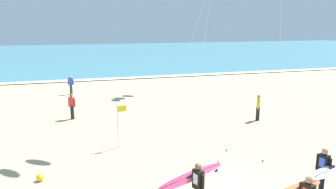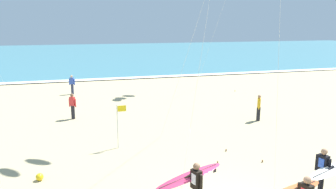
{
  "view_description": "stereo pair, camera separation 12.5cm",
  "coord_description": "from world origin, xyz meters",
  "px_view_note": "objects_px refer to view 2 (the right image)",
  "views": [
    {
      "loc": [
        -4.39,
        -8.02,
        5.73
      ],
      "look_at": [
        -0.08,
        6.91,
        2.32
      ],
      "focal_mm": 34.68,
      "sensor_mm": 36.0,
      "label": 1
    },
    {
      "loc": [
        -4.27,
        -8.05,
        5.73
      ],
      "look_at": [
        -0.08,
        6.91,
        2.32
      ],
      "focal_mm": 34.68,
      "sensor_mm": 36.0,
      "label": 2
    }
  ],
  "objects_px": {
    "bystander_blue_top": "(72,84)",
    "lifeguard_flag": "(119,122)",
    "surfer_lead": "(192,181)",
    "surfer_third": "(328,169)",
    "bystander_yellow_top": "(259,108)",
    "bystander_red_top": "(73,106)",
    "beach_ball": "(40,177)"
  },
  "relations": [
    {
      "from": "beach_ball",
      "to": "lifeguard_flag",
      "type": "bearing_deg",
      "value": 36.97
    },
    {
      "from": "bystander_red_top",
      "to": "beach_ball",
      "type": "bearing_deg",
      "value": -98.3
    },
    {
      "from": "bystander_red_top",
      "to": "lifeguard_flag",
      "type": "relative_size",
      "value": 0.76
    },
    {
      "from": "surfer_lead",
      "to": "lifeguard_flag",
      "type": "height_order",
      "value": "lifeguard_flag"
    },
    {
      "from": "surfer_lead",
      "to": "lifeguard_flag",
      "type": "bearing_deg",
      "value": 103.97
    },
    {
      "from": "lifeguard_flag",
      "to": "surfer_third",
      "type": "bearing_deg",
      "value": -46.62
    },
    {
      "from": "surfer_lead",
      "to": "beach_ball",
      "type": "bearing_deg",
      "value": 143.81
    },
    {
      "from": "surfer_lead",
      "to": "lifeguard_flag",
      "type": "xyz_separation_m",
      "value": [
        -1.48,
        5.96,
        0.22
      ]
    },
    {
      "from": "bystander_yellow_top",
      "to": "bystander_red_top",
      "type": "relative_size",
      "value": 1.0
    },
    {
      "from": "surfer_lead",
      "to": "bystander_yellow_top",
      "type": "bearing_deg",
      "value": 48.58
    },
    {
      "from": "surfer_lead",
      "to": "surfer_third",
      "type": "distance_m",
      "value": 4.58
    },
    {
      "from": "bystander_yellow_top",
      "to": "lifeguard_flag",
      "type": "distance_m",
      "value": 8.87
    },
    {
      "from": "surfer_third",
      "to": "bystander_blue_top",
      "type": "distance_m",
      "value": 21.02
    },
    {
      "from": "surfer_third",
      "to": "lifeguard_flag",
      "type": "bearing_deg",
      "value": 133.38
    },
    {
      "from": "beach_ball",
      "to": "surfer_lead",
      "type": "bearing_deg",
      "value": -36.19
    },
    {
      "from": "surfer_third",
      "to": "bystander_yellow_top",
      "type": "bearing_deg",
      "value": 73.2
    },
    {
      "from": "surfer_third",
      "to": "bystander_blue_top",
      "type": "height_order",
      "value": "surfer_third"
    },
    {
      "from": "bystander_blue_top",
      "to": "bystander_yellow_top",
      "type": "height_order",
      "value": "same"
    },
    {
      "from": "bystander_blue_top",
      "to": "bystander_yellow_top",
      "type": "bearing_deg",
      "value": -45.02
    },
    {
      "from": "surfer_lead",
      "to": "beach_ball",
      "type": "xyz_separation_m",
      "value": [
        -4.76,
        3.49,
        -0.91
      ]
    },
    {
      "from": "bystander_blue_top",
      "to": "lifeguard_flag",
      "type": "distance_m",
      "value": 13.14
    },
    {
      "from": "surfer_lead",
      "to": "surfer_third",
      "type": "xyz_separation_m",
      "value": [
        4.55,
        -0.43,
        0.0
      ]
    },
    {
      "from": "bystander_red_top",
      "to": "surfer_lead",
      "type": "bearing_deg",
      "value": -72.58
    },
    {
      "from": "surfer_third",
      "to": "bystander_blue_top",
      "type": "relative_size",
      "value": 1.5
    },
    {
      "from": "bystander_blue_top",
      "to": "beach_ball",
      "type": "relative_size",
      "value": 5.68
    },
    {
      "from": "surfer_lead",
      "to": "bystander_blue_top",
      "type": "height_order",
      "value": "surfer_lead"
    },
    {
      "from": "bystander_yellow_top",
      "to": "bystander_red_top",
      "type": "bearing_deg",
      "value": 162.44
    },
    {
      "from": "surfer_lead",
      "to": "bystander_blue_top",
      "type": "relative_size",
      "value": 1.6
    },
    {
      "from": "bystander_blue_top",
      "to": "surfer_third",
      "type": "bearing_deg",
      "value": -66.89
    },
    {
      "from": "bystander_yellow_top",
      "to": "beach_ball",
      "type": "bearing_deg",
      "value": -158.89
    },
    {
      "from": "bystander_blue_top",
      "to": "surfer_lead",
      "type": "bearing_deg",
      "value": -78.94
    },
    {
      "from": "surfer_third",
      "to": "beach_ball",
      "type": "relative_size",
      "value": 8.5
    }
  ]
}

